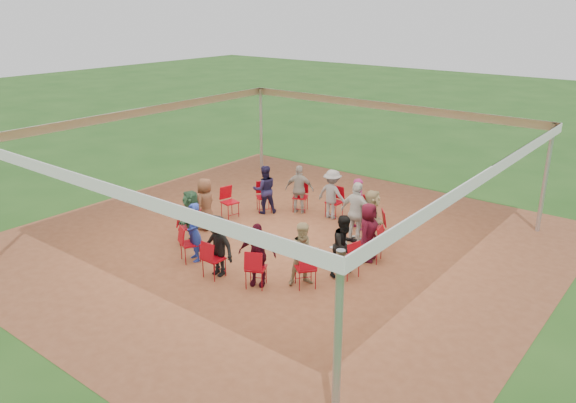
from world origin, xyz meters
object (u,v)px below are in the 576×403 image
Objects in this scene: chair_1 at (372,244)px; person_seated_2 at (372,217)px; person_seated_4 at (332,194)px; cable_coil at (310,254)px; chair_4 at (334,202)px; chair_11 at (214,259)px; person_seated_0 at (345,246)px; person_seated_3 at (358,204)px; chair_12 at (256,268)px; chair_10 at (190,244)px; laptop at (340,245)px; person_seated_1 at (368,232)px; person_seated_7 at (206,204)px; chair_0 at (348,259)px; chair_5 at (300,197)px; person_seated_5 at (300,189)px; chair_6 at (264,197)px; person_seated_10 at (217,246)px; person_seated_11 at (257,254)px; chair_9 at (187,227)px; person_seated_8 at (191,217)px; person_seated_6 at (265,189)px; chair_2 at (376,227)px; chair_7 at (230,202)px; standing_person at (357,213)px; chair_8 at (202,213)px; person_seated_9 at (194,232)px; chair_3 at (361,213)px; chair_13 at (305,268)px; person_seated_12 at (304,254)px.

person_seated_2 reaches higher than chair_1.
cable_coil is (1.01, -2.46, -0.71)m from person_seated_4.
chair_4 is 1.00× the size of chair_11.
person_seated_0 is 1.00× the size of person_seated_3.
chair_1 is 1.00× the size of chair_12.
chair_10 is 3.60m from laptop.
person_seated_1 is 1.00× the size of person_seated_2.
person_seated_7 is (-4.51, 0.01, 0.00)m from person_seated_0.
chair_0 is at bearing 173.46° from person_seated_1.
chair_5 is at bearing 102.86° from chair_11.
person_seated_2 is (-0.45, 0.93, 0.00)m from person_seated_1.
person_seated_7 is (-1.26, -2.60, 0.00)m from person_seated_5.
person_seated_10 is (1.90, -3.84, 0.28)m from chair_6.
person_seated_11 is at bearing 141.43° from person_seated_1.
person_seated_3 is (2.92, 3.60, 0.28)m from chair_9.
person_seated_8 is 1.00× the size of person_seated_10.
cable_coil is (2.83, -1.60, -0.71)m from person_seated_6.
chair_2 is 0.31m from person_seated_2.
chair_7 is 0.62× the size of person_seated_0.
person_seated_3 reaches higher than chair_0.
chair_1 is 4.29m from person_seated_6.
chair_6 is at bearing -1.35° from standing_person.
chair_11 is (-2.38, -2.97, 0.00)m from chair_1.
person_seated_6 is (-4.18, 1.99, 0.28)m from chair_0.
person_seated_1 is at bearing 64.98° from chair_10.
chair_8 is at bearing 25.71° from chair_6.
person_seated_6 and person_seated_10 have the same top height.
chair_11 is at bearing 6.54° from person_seated_9.
person_seated_8 reaches higher than chair_1.
person_seated_7 is (-2.25, 1.93, 0.28)m from chair_11.
chair_11 is 4.64m from person_seated_5.
person_seated_2 is 1.00× the size of person_seated_7.
person_seated_7 is at bearing 64.98° from chair_3.
chair_3 is 2.31× the size of laptop.
chair_13 is at bearing 90.00° from chair_6.
person_seated_5 reaches higher than laptop.
chair_8 is at bearing 51.43° from chair_4.
person_seated_12 is at bearing 102.86° from person_seated_5.
chair_3 is 2.11m from chair_5.
chair_2 is at bearing 157.29° from person_seated_4.
person_seated_10 is 3.72× the size of laptop.
cable_coil is at bearing 65.34° from chair_12.
person_seated_9 is 1.00× the size of person_seated_12.
chair_9 is (-4.28, -2.05, 0.00)m from chair_1.
chair_8 is 4.27m from standing_person.
laptop is at bearing 126.95° from person_seated_4.
person_seated_8 is (-2.82, -3.52, 0.00)m from person_seated_3.
person_seated_1 is 1.03m from person_seated_2.
person_seated_2 reaches higher than chair_3.
standing_person is at bearing 36.52° from person_seated_0.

